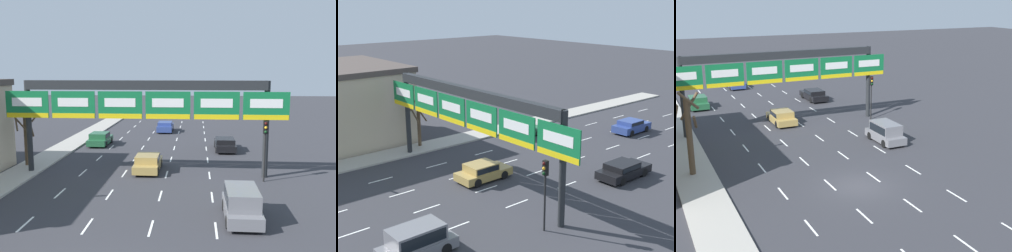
{
  "view_description": "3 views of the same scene",
  "coord_description": "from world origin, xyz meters",
  "views": [
    {
      "loc": [
        3.89,
        -11.92,
        7.92
      ],
      "look_at": [
        1.65,
        17.47,
        3.57
      ],
      "focal_mm": 40.0,
      "sensor_mm": 36.0,
      "label": 1
    },
    {
      "loc": [
        26.31,
        -3.52,
        13.35
      ],
      "look_at": [
        -2.17,
        21.19,
        3.01
      ],
      "focal_mm": 50.0,
      "sensor_mm": 36.0,
      "label": 2
    },
    {
      "loc": [
        -13.1,
        -25.72,
        12.5
      ],
      "look_at": [
        2.4,
        7.45,
        1.94
      ],
      "focal_mm": 50.0,
      "sensor_mm": 36.0,
      "label": 3
    }
  ],
  "objects": [
    {
      "name": "lane_dashes",
      "position": [
        -0.0,
        13.5,
        0.0
      ],
      "size": [
        10.02,
        67.0,
        0.01
      ],
      "color": "white",
      "rests_on": "ground_plane"
    },
    {
      "name": "sign_gantry",
      "position": [
        -0.0,
        15.77,
        5.88
      ],
      "size": [
        21.21,
        0.7,
        7.22
      ],
      "color": "#232628",
      "rests_on": "ground_plane"
    },
    {
      "name": "suv_grey",
      "position": [
        6.37,
        7.51,
        0.97
      ],
      "size": [
        1.86,
        4.15,
        1.74
      ],
      "color": "slate",
      "rests_on": "ground_plane"
    },
    {
      "name": "car_gold",
      "position": [
        0.08,
        16.88,
        0.73
      ],
      "size": [
        1.97,
        4.25,
        1.37
      ],
      "color": "#A88947",
      "rests_on": "ground_plane"
    },
    {
      "name": "car_green",
      "position": [
        -6.42,
        26.97,
        0.74
      ],
      "size": [
        1.99,
        4.11,
        1.38
      ],
      "color": "#235B38",
      "rests_on": "ground_plane"
    },
    {
      "name": "car_black",
      "position": [
        6.79,
        25.32,
        0.69
      ],
      "size": [
        1.99,
        4.68,
        1.27
      ],
      "color": "black",
      "rests_on": "ground_plane"
    },
    {
      "name": "car_blue",
      "position": [
        -0.16,
        36.46,
        0.73
      ],
      "size": [
        1.97,
        4.25,
        1.34
      ],
      "color": "navy",
      "rests_on": "ground_plane"
    },
    {
      "name": "traffic_light_near_gantry",
      "position": [
        8.79,
        14.66,
        3.16
      ],
      "size": [
        0.3,
        0.35,
        4.41
      ],
      "color": "black",
      "rests_on": "ground_plane"
    },
    {
      "name": "tree_bare_second",
      "position": [
        -10.13,
        17.51,
        2.57
      ],
      "size": [
        1.99,
        1.99,
        4.21
      ],
      "color": "brown",
      "rests_on": "sidewalk_left"
    }
  ]
}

